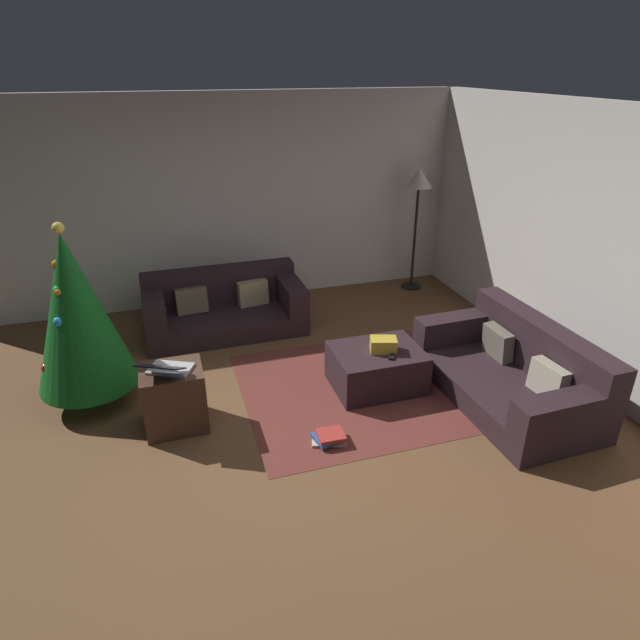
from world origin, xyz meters
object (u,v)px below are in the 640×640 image
tv_remote (392,355)px  book_stack (329,438)px  gift_box (383,345)px  side_table (174,398)px  couch_right (514,372)px  corner_lamp (419,187)px  ottoman (376,368)px  laptop (167,368)px  couch_left (224,307)px  christmas_tree (76,312)px

tv_remote → book_stack: size_ratio=0.50×
gift_box → side_table: (-1.96, -0.05, -0.18)m
couch_right → tv_remote: couch_right is taller
gift_box → corner_lamp: 2.85m
ottoman → laptop: bearing=-176.0°
couch_right → corner_lamp: size_ratio=1.12×
couch_left → ottoman: size_ratio=2.15×
book_stack → tv_remote: bearing=34.3°
gift_box → couch_left: bearing=125.7°
couch_left → laptop: bearing=68.5°
couch_left → laptop: 2.04m
ottoman → gift_box: size_ratio=3.44×
corner_lamp → ottoman: bearing=-123.2°
corner_lamp → tv_remote: bearing=-120.0°
ottoman → christmas_tree: (-2.64, 0.54, 0.73)m
side_table → tv_remote: bearing=-2.1°
gift_box → side_table: 1.97m
side_table → ottoman: bearing=2.4°
ottoman → corner_lamp: size_ratio=0.52×
ottoman → corner_lamp: bearing=56.8°
ottoman → book_stack: (-0.72, -0.70, -0.15)m
ottoman → side_table: side_table is taller
ottoman → gift_box: bearing=-33.9°
ottoman → book_stack: ottoman is taller
couch_left → side_table: couch_left is taller
couch_right → book_stack: (-1.88, -0.15, -0.22)m
christmas_tree → laptop: christmas_tree is taller
couch_right → book_stack: bearing=92.9°
ottoman → corner_lamp: (1.47, 2.25, 1.21)m
couch_left → corner_lamp: (2.71, 0.50, 1.14)m
side_table → laptop: laptop is taller
laptop → christmas_tree: bearing=136.1°
couch_right → side_table: couch_right is taller
side_table → book_stack: (1.20, -0.62, -0.24)m
book_stack → side_table: bearing=152.6°
ottoman → tv_remote: 0.28m
couch_left → corner_lamp: size_ratio=1.11×
couch_right → christmas_tree: (-3.81, 1.09, 0.65)m
christmas_tree → corner_lamp: christmas_tree is taller
book_stack → laptop: bearing=155.2°
tv_remote → book_stack: 1.04m
christmas_tree → laptop: 1.01m
couch_left → gift_box: bearing=124.9°
laptop → corner_lamp: 4.24m
couch_left → christmas_tree: (-1.41, -1.21, 0.66)m
ottoman → laptop: 1.99m
couch_left → side_table: (-0.68, -1.83, 0.02)m
gift_box → laptop: laptop is taller
ottoman → tv_remote: tv_remote is taller
tv_remote → laptop: laptop is taller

